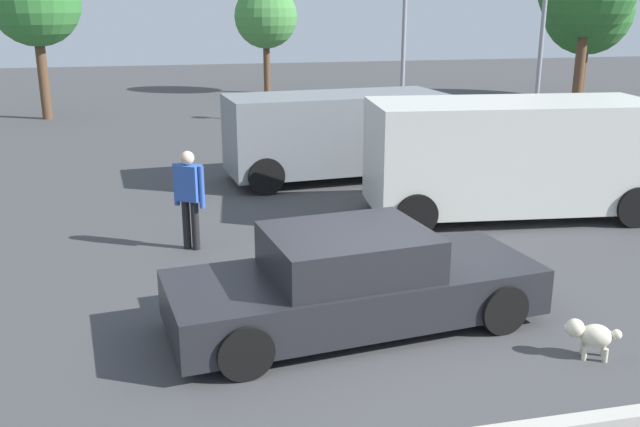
% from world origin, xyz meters
% --- Properties ---
extents(ground_plane, '(80.00, 80.00, 0.00)m').
position_xyz_m(ground_plane, '(0.00, 0.00, 0.00)').
color(ground_plane, '#424244').
extents(sedan_foreground, '(4.86, 2.33, 1.27)m').
position_xyz_m(sedan_foreground, '(-0.29, 0.16, 0.59)').
color(sedan_foreground, '#232328').
rests_on(sedan_foreground, ground_plane).
extents(dog, '(0.59, 0.41, 0.46)m').
position_xyz_m(dog, '(2.17, -1.28, 0.29)').
color(dog, beige).
rests_on(dog, ground_plane).
extents(van_white, '(5.49, 2.73, 2.20)m').
position_xyz_m(van_white, '(3.90, 4.20, 1.19)').
color(van_white, silver).
rests_on(van_white, ground_plane).
extents(suv_dark, '(5.09, 2.41, 1.97)m').
position_xyz_m(suv_dark, '(1.38, 7.79, 1.08)').
color(suv_dark, gray).
rests_on(suv_dark, ground_plane).
extents(pedestrian, '(0.49, 0.42, 1.67)m').
position_xyz_m(pedestrian, '(-2.15, 3.56, 0.99)').
color(pedestrian, black).
rests_on(pedestrian, ground_plane).
extents(light_post_near, '(0.44, 0.44, 5.39)m').
position_xyz_m(light_post_near, '(5.24, 14.26, 3.75)').
color(light_post_near, gray).
rests_on(light_post_near, ground_plane).
extents(tree_back_left, '(3.66, 3.66, 5.47)m').
position_xyz_m(tree_back_left, '(15.15, 19.48, 3.63)').
color(tree_back_left, brown).
rests_on(tree_back_left, ground_plane).
extents(tree_back_center, '(2.77, 2.77, 4.73)m').
position_xyz_m(tree_back_center, '(2.27, 24.13, 3.33)').
color(tree_back_center, brown).
rests_on(tree_back_center, ground_plane).
extents(tree_far_right, '(3.05, 3.05, 5.53)m').
position_xyz_m(tree_far_right, '(-6.42, 18.54, 3.98)').
color(tree_far_right, brown).
rests_on(tree_far_right, ground_plane).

